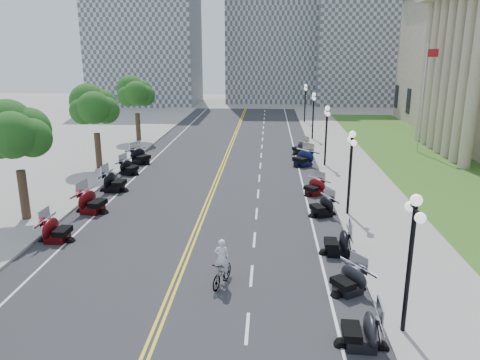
{
  "coord_description": "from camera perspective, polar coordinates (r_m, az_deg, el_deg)",
  "views": [
    {
      "loc": [
        3.83,
        -22.53,
        9.57
      ],
      "look_at": [
        2.18,
        4.32,
        2.0
      ],
      "focal_mm": 35.0,
      "sensor_mm": 36.0,
      "label": 1
    }
  ],
  "objects": [
    {
      "name": "centerline_yellow_b",
      "position": [
        34.11,
        -2.88,
        -0.58
      ],
      "size": [
        0.12,
        90.0,
        0.0
      ],
      "primitive_type": "cube",
      "color": "yellow",
      "rests_on": "road"
    },
    {
      "name": "lane_dash_15",
      "position": [
        59.31,
        2.88,
        6.42
      ],
      "size": [
        0.12,
        2.0,
        0.0
      ],
      "primitive_type": "cube",
      "color": "white",
      "rests_on": "road"
    },
    {
      "name": "edge_line_south",
      "position": [
        35.42,
        -13.42,
        -0.38
      ],
      "size": [
        0.12,
        90.0,
        0.0
      ],
      "primitive_type": "cube",
      "color": "white",
      "rests_on": "road"
    },
    {
      "name": "lane_dash_18",
      "position": [
        71.18,
        3.0,
        7.98
      ],
      "size": [
        0.12,
        2.0,
        0.0
      ],
      "primitive_type": "cube",
      "color": "white",
      "rests_on": "road"
    },
    {
      "name": "street_lamp_5",
      "position": [
        63.1,
        7.93,
        9.23
      ],
      "size": [
        0.5,
        1.2,
        4.9
      ],
      "primitive_type": null,
      "color": "black",
      "rests_on": "sidewalk_north"
    },
    {
      "name": "distant_block_b",
      "position": [
        90.7,
        3.83,
        19.11
      ],
      "size": [
        16.0,
        12.0,
        30.0
      ],
      "primitive_type": "cube",
      "color": "gray",
      "rests_on": "ground"
    },
    {
      "name": "street_lamp_2",
      "position": [
        27.85,
        13.26,
        0.79
      ],
      "size": [
        0.5,
        1.2,
        4.9
      ],
      "primitive_type": null,
      "color": "black",
      "rests_on": "sidewalk_north"
    },
    {
      "name": "lane_dash_13",
      "position": [
        51.43,
        2.76,
        4.99
      ],
      "size": [
        0.12,
        2.0,
        0.0
      ],
      "primitive_type": "cube",
      "color": "white",
      "rests_on": "road"
    },
    {
      "name": "lane_dash_16",
      "position": [
        63.26,
        2.92,
        7.0
      ],
      "size": [
        0.12,
        2.0,
        0.0
      ],
      "primitive_type": "cube",
      "color": "white",
      "rests_on": "road"
    },
    {
      "name": "lane_dash_7",
      "position": [
        28.21,
        2.03,
        -4.1
      ],
      "size": [
        0.12,
        2.0,
        0.0
      ],
      "primitive_type": "cube",
      "color": "white",
      "rests_on": "road"
    },
    {
      "name": "lane_dash_19",
      "position": [
        75.15,
        3.04,
        8.39
      ],
      "size": [
        0.12,
        2.0,
        0.0
      ],
      "primitive_type": "cube",
      "color": "white",
      "rests_on": "road"
    },
    {
      "name": "lawn",
      "position": [
        43.82,
        21.61,
        2.05
      ],
      "size": [
        9.0,
        60.0,
        0.1
      ],
      "primitive_type": "cube",
      "color": "#356023",
      "rests_on": "ground"
    },
    {
      "name": "lane_dash_6",
      "position": [
        24.49,
        1.77,
        -7.27
      ],
      "size": [
        0.12,
        2.0,
        0.0
      ],
      "primitive_type": "cube",
      "color": "white",
      "rests_on": "road"
    },
    {
      "name": "motorcycle_s_9",
      "position": [
        41.11,
        -12.04,
        2.97
      ],
      "size": [
        2.92,
        2.92,
        1.5
      ],
      "primitive_type": null,
      "rotation": [
        0.0,
        0.0,
        1.05
      ],
      "color": "black",
      "rests_on": "road"
    },
    {
      "name": "edge_line_north",
      "position": [
        34.01,
        7.7,
        -0.76
      ],
      "size": [
        0.12,
        90.0,
        0.0
      ],
      "primitive_type": "cube",
      "color": "white",
      "rests_on": "road"
    },
    {
      "name": "bicycle",
      "position": [
        19.89,
        -2.2,
        -11.24
      ],
      "size": [
        1.08,
        1.93,
        1.12
      ],
      "primitive_type": "imported",
      "rotation": [
        0.0,
        0.0,
        -0.32
      ],
      "color": "#A51414",
      "rests_on": "road"
    },
    {
      "name": "lane_dash_14",
      "position": [
        55.37,
        2.82,
        5.76
      ],
      "size": [
        0.12,
        2.0,
        0.0
      ],
      "primitive_type": "cube",
      "color": "white",
      "rests_on": "road"
    },
    {
      "name": "lane_dash_8",
      "position": [
        32.0,
        2.22,
        -1.68
      ],
      "size": [
        0.12,
        2.0,
        0.0
      ],
      "primitive_type": "cube",
      "color": "white",
      "rests_on": "road"
    },
    {
      "name": "tree_4",
      "position": [
        50.7,
        -12.53,
        9.89
      ],
      "size": [
        4.8,
        4.8,
        9.2
      ],
      "primitive_type": null,
      "color": "#235619",
      "rests_on": "sidewalk_south"
    },
    {
      "name": "ground",
      "position": [
        24.78,
        -5.71,
        -7.09
      ],
      "size": [
        160.0,
        160.0,
        0.0
      ],
      "primitive_type": "plane",
      "color": "gray"
    },
    {
      "name": "flagpole",
      "position": [
        46.96,
        21.34,
        9.07
      ],
      "size": [
        1.1,
        0.2,
        10.0
      ],
      "primitive_type": null,
      "color": "silver",
      "rests_on": "ground"
    },
    {
      "name": "motorcycle_n_4",
      "position": [
        19.75,
        13.09,
        -11.63
      ],
      "size": [
        2.51,
        2.51,
        1.27
      ],
      "primitive_type": null,
      "rotation": [
        0.0,
        0.0,
        -0.99
      ],
      "color": "black",
      "rests_on": "road"
    },
    {
      "name": "motorcycle_n_5",
      "position": [
        23.05,
        11.83,
        -7.3
      ],
      "size": [
        2.04,
        2.04,
        1.38
      ],
      "primitive_type": null,
      "rotation": [
        0.0,
        0.0,
        -1.61
      ],
      "color": "black",
      "rests_on": "road"
    },
    {
      "name": "street_lamp_1",
      "position": [
        16.81,
        19.94,
        -9.8
      ],
      "size": [
        0.5,
        1.2,
        4.9
      ],
      "primitive_type": null,
      "color": "black",
      "rests_on": "sidewalk_north"
    },
    {
      "name": "lane_dash_10",
      "position": [
        39.71,
        2.5,
        1.77
      ],
      "size": [
        0.12,
        2.0,
        0.0
      ],
      "primitive_type": "cube",
      "color": "white",
      "rests_on": "road"
    },
    {
      "name": "motorcycle_n_10",
      "position": [
        44.24,
        7.38,
        3.98
      ],
      "size": [
        2.68,
        2.68,
        1.35
      ],
      "primitive_type": null,
      "rotation": [
        0.0,
        0.0,
        -0.98
      ],
      "color": "black",
      "rests_on": "road"
    },
    {
      "name": "motorcycle_s_8",
      "position": [
        37.72,
        -13.38,
        1.61
      ],
      "size": [
        2.39,
        2.39,
        1.32
      ],
      "primitive_type": null,
      "rotation": [
        0.0,
        0.0,
        1.24
      ],
      "color": "black",
      "rests_on": "road"
    },
    {
      "name": "road",
      "position": [
        34.13,
        -3.08,
        -0.59
      ],
      "size": [
        16.0,
        90.0,
        0.01
      ],
      "primitive_type": "cube",
      "color": "#333335",
      "rests_on": "ground"
    },
    {
      "name": "sidewalk_south",
      "position": [
        36.8,
        -19.55,
        -0.17
      ],
      "size": [
        5.0,
        90.0,
        0.15
      ],
      "primitive_type": "cube",
      "color": "#9E9991",
      "rests_on": "ground"
    },
    {
      "name": "motorcycle_s_5",
      "position": [
        25.81,
        -21.48,
        -5.52
      ],
      "size": [
        2.07,
        2.07,
        1.41
      ],
      "primitive_type": null,
      "rotation": [
        0.0,
        0.0,
        1.55
      ],
      "color": "#590A0C",
      "rests_on": "road"
    },
    {
      "name": "cyclist_rider",
      "position": [
        19.29,
        -2.25,
        -7.48
      ],
      "size": [
        0.63,
        0.41,
        1.72
      ],
      "primitive_type": "imported",
      "rotation": [
        0.0,
        0.0,
        3.14
      ],
      "color": "silver",
      "rests_on": "bicycle"
    },
    {
      "name": "distant_block_a",
      "position": [
        87.38,
        -11.51,
        17.67
      ],
      "size": [
        18.0,
        14.0,
        26.0
      ],
      "primitive_type": "cube",
      "color": "gray",
      "rests_on": "ground"
    },
    {
      "name": "tree_2",
      "position": [
        28.58,
        -25.59,
        4.46
      ],
      "size": [
        4.8,
        4.8,
        9.2
      ],
      "primitive_type": null,
      "color": "#235619",
      "rests_on": "sidewalk_south"
    },
    {
      "name": "motorcycle_n_3",
      "position": [
        16.66,
        14.56,
        -17.13
      ],
      "size": [
        2.02,
        2.02,
        1.35
      ],
      "primitive_type": null,
      "rotation": [
        0.0,
        0.0,
        -1.62
      ],
      "color": "black",
      "rests_on": "road"
    },
    {
      "name": "street_lamp_4",
      "position": [
        51.23,
        8.9,
        7.71
      ],
      "size": [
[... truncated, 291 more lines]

